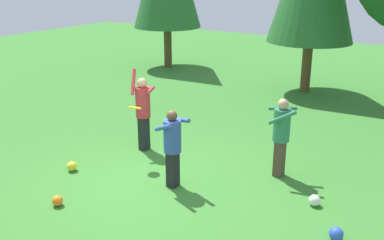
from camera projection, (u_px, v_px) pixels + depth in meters
ground_plane at (151, 182)px, 8.93m from camera, size 40.00×40.00×0.00m
person_thrower at (143, 107)px, 10.18m from camera, size 0.65×0.66×1.92m
person_catcher at (172, 142)px, 8.45m from camera, size 0.67×0.64×1.58m
person_bystander at (281, 131)px, 8.88m from camera, size 0.70×0.65×1.66m
frisbee at (135, 108)px, 9.39m from camera, size 0.28×0.28×0.10m
ball_yellow at (72, 166)px, 9.37m from camera, size 0.21×0.21×0.21m
ball_white at (314, 200)px, 8.00m from camera, size 0.21×0.21×0.21m
ball_orange at (58, 201)px, 8.00m from camera, size 0.20×0.20×0.20m
ball_blue at (336, 234)px, 6.98m from camera, size 0.23×0.23×0.23m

